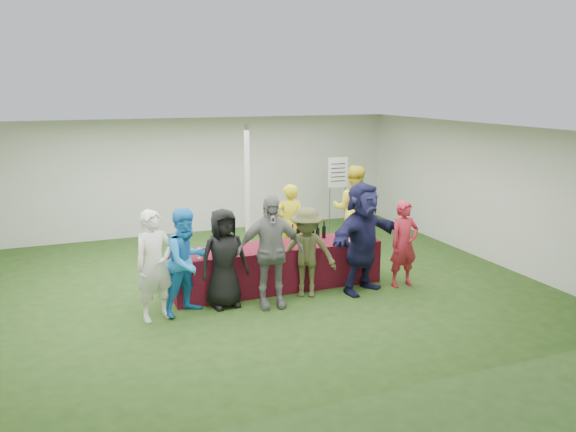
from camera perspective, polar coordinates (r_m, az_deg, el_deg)
name	(u,v)px	position (r m, az deg, el deg)	size (l,w,h in m)	color
ground	(242,285)	(9.94, -4.72, -6.99)	(60.00, 60.00, 0.00)	#284719
tent	(247,195)	(10.83, -4.14, 2.10)	(10.00, 10.00, 10.00)	white
serving_table	(277,267)	(9.68, -1.11, -5.15)	(3.60, 0.80, 0.75)	#5B151F
wine_bottles	(308,233)	(9.87, 2.05, -1.79)	(0.69, 0.14, 0.32)	black
wine_glasses	(252,246)	(9.16, -3.63, -3.04)	(2.74, 0.14, 0.16)	silver
water_bottle	(276,238)	(9.61, -1.26, -2.30)	(0.07, 0.07, 0.23)	silver
bar_towel	(354,236)	(10.20, 6.71, -2.01)	(0.25, 0.18, 0.03)	white
dump_bucket	(367,235)	(10.01, 8.08, -1.89)	(0.22, 0.22, 0.18)	slate
wine_list_sign	(338,178)	(13.15, 5.08, 3.86)	(0.50, 0.03, 1.80)	slate
staff_pourer	(289,225)	(10.82, 0.15, -0.88)	(0.58, 0.38, 1.59)	gold
staff_back	(354,209)	(11.75, 6.67, 0.72)	(0.89, 0.69, 1.82)	yellow
customer_0	(155,265)	(8.48, -13.39, -4.91)	(0.61, 0.40, 1.66)	white
customer_1	(187,261)	(8.61, -10.20, -4.54)	(0.80, 0.62, 1.64)	#2083DC
customer_2	(224,258)	(8.80, -6.52, -4.28)	(0.77, 0.50, 1.57)	black
customer_3	(270,252)	(8.71, -1.81, -3.63)	(1.05, 0.44, 1.80)	slate
customer_4	(307,252)	(9.19, 1.91, -3.71)	(0.97, 0.56, 1.50)	#464826
customer_5	(363,237)	(9.42, 7.59, -2.18)	(1.75, 0.56, 1.88)	#17173C
customer_6	(404,244)	(9.86, 11.70, -2.80)	(0.55, 0.36, 1.50)	#AB1E30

